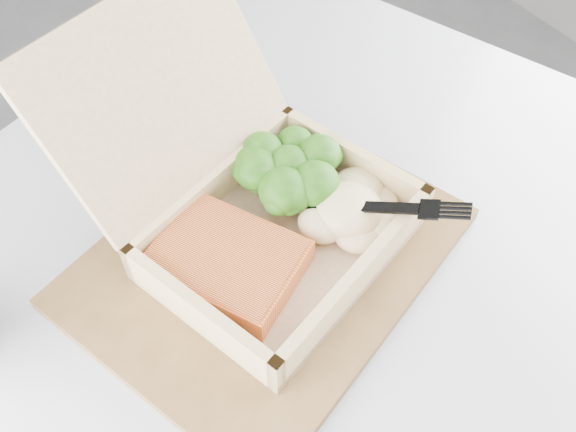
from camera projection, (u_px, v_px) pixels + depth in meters
cafe_table at (323, 373)px, 0.72m from camera, size 1.01×1.01×0.73m
serving_tray at (266, 257)px, 0.58m from camera, size 0.38×0.34×0.01m
takeout_container at (243, 191)px, 0.56m from camera, size 0.28×0.32×0.18m
salmon_fillet at (227, 261)px, 0.54m from camera, size 0.14×0.15×0.02m
broccoli_pile at (289, 172)px, 0.59m from camera, size 0.11×0.11×0.04m
mashed_potatoes at (349, 209)px, 0.57m from camera, size 0.10×0.09×0.03m
plastic_fork at (337, 202)px, 0.56m from camera, size 0.11×0.12×0.03m
receipt at (122, 190)px, 0.63m from camera, size 0.07×0.13×0.00m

